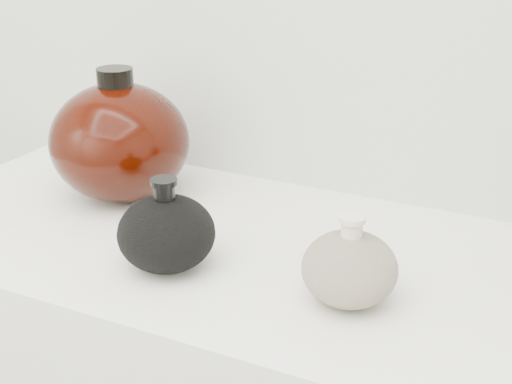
% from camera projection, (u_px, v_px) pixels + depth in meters
% --- Properties ---
extents(black_gourd_vase, '(0.14, 0.14, 0.13)m').
position_uv_depth(black_gourd_vase, '(166.00, 233.00, 0.96)').
color(black_gourd_vase, black).
rests_on(black_gourd_vase, display_counter).
extents(cream_gourd_vase, '(0.14, 0.14, 0.12)m').
position_uv_depth(cream_gourd_vase, '(349.00, 268.00, 0.88)').
color(cream_gourd_vase, '#BAA590').
rests_on(cream_gourd_vase, display_counter).
extents(left_round_pot, '(0.27, 0.27, 0.22)m').
position_uv_depth(left_round_pot, '(120.00, 141.00, 1.17)').
color(left_round_pot, black).
rests_on(left_round_pot, display_counter).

